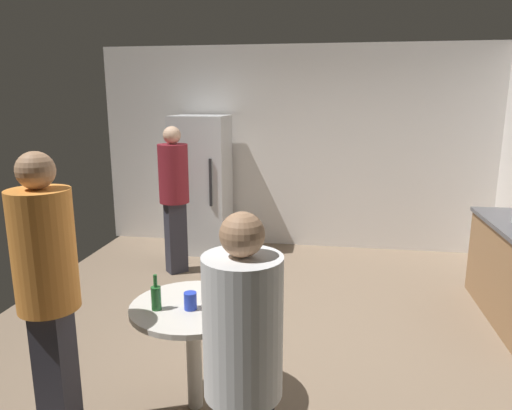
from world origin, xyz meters
TOP-DOWN VIEW (x-y plane):
  - ground_plane at (0.00, 0.00)m, footprint 5.20×5.20m
  - wall_back at (0.00, 2.63)m, footprint 5.32×0.06m
  - refrigerator at (-1.20, 2.20)m, footprint 0.70×0.68m
  - foreground_table at (-0.36, -1.05)m, footprint 0.80×0.80m
  - beer_bottle_amber at (-0.14, -0.91)m, footprint 0.06×0.06m
  - beer_bottle_brown at (-0.17, -1.06)m, footprint 0.06×0.06m
  - beer_bottle_green at (-0.56, -1.15)m, footprint 0.06×0.06m
  - plastic_cup_blue at (-0.35, -1.12)m, footprint 0.08×0.08m
  - person_in_orange_shirt at (-1.06, -1.49)m, footprint 0.37×0.37m
  - person_in_maroon_shirt at (-1.28, 1.33)m, footprint 0.48×0.48m
  - person_in_white_shirt at (0.14, -1.96)m, footprint 0.47×0.47m

SIDE VIEW (x-z plane):
  - ground_plane at x=0.00m, z-range -0.10..0.00m
  - foreground_table at x=-0.36m, z-range 0.26..1.00m
  - plastic_cup_blue at x=-0.35m, z-range 0.73..0.85m
  - beer_bottle_amber at x=-0.14m, z-range 0.70..0.93m
  - beer_bottle_brown at x=-0.17m, z-range 0.70..0.93m
  - beer_bottle_green at x=-0.56m, z-range 0.70..0.93m
  - refrigerator at x=-1.20m, z-range 0.00..1.80m
  - person_in_white_shirt at x=0.14m, z-range 0.13..1.72m
  - person_in_maroon_shirt at x=-1.28m, z-range 0.15..1.86m
  - person_in_orange_shirt at x=-1.06m, z-range 0.15..1.91m
  - wall_back at x=0.00m, z-range 0.00..2.70m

